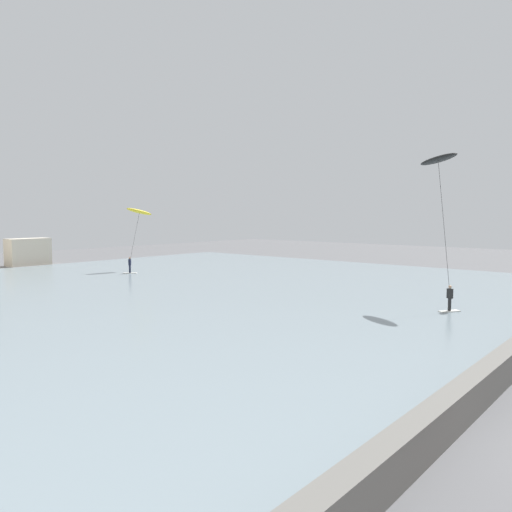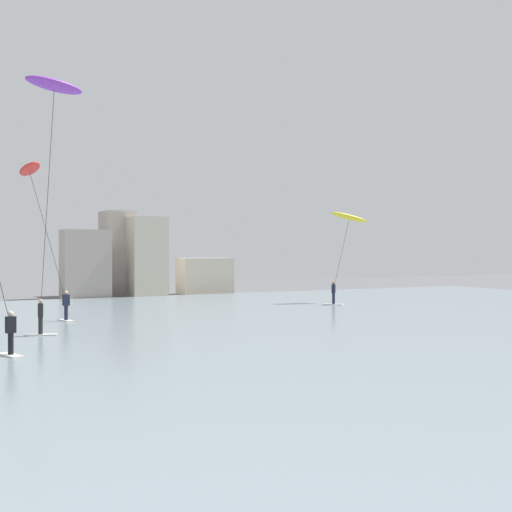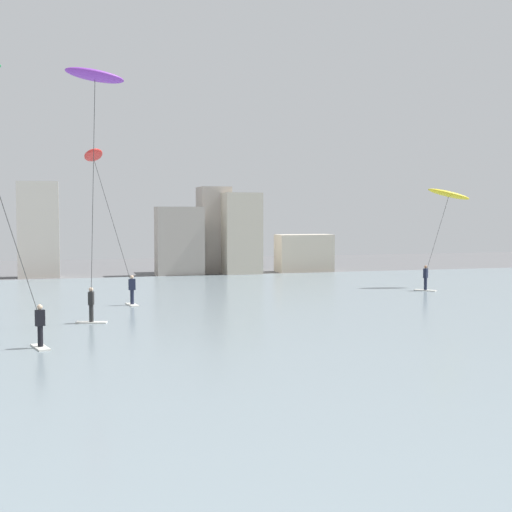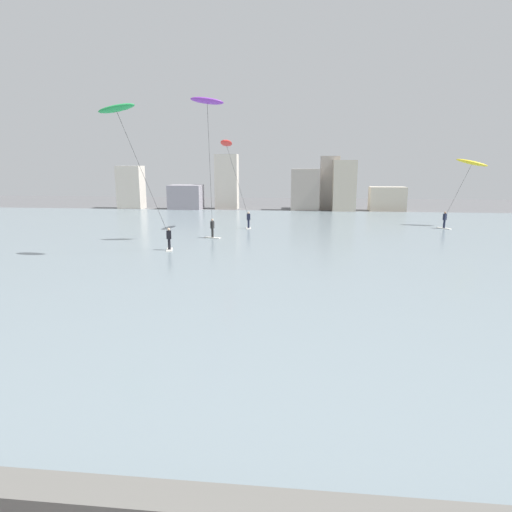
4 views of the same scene
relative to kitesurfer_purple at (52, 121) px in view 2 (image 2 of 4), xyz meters
The scene contains 5 objects.
water_bay 10.62m from the kitesurfer_purple, 20.84° to the right, with size 84.00×52.00×0.10m, color gray.
far_shore_buildings 27.06m from the kitesurfer_purple, 83.44° to the left, with size 39.63×5.58×7.57m.
kitesurfer_purple is the anchor object (origin of this frame).
kitesurfer_yellow 26.31m from the kitesurfer_purple, 25.32° to the left, with size 4.84×3.24×6.82m.
kitesurfer_red 7.27m from the kitesurfer_purple, 86.36° to the left, with size 2.83×2.99×8.49m.
Camera 2 is at (-10.51, 3.11, 3.96)m, focal length 47.41 mm.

